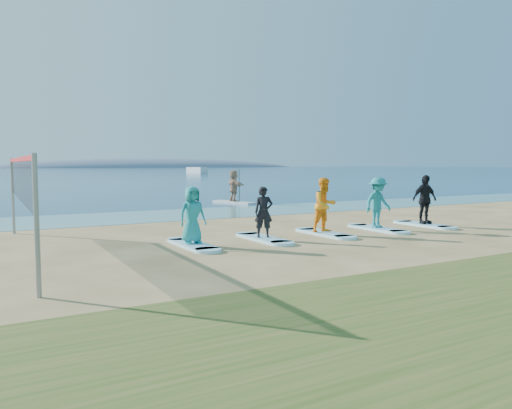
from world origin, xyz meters
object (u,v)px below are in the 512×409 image
student_1 (264,212)px  surfboard_3 (377,229)px  paddleboarder (234,186)px  student_3 (378,202)px  volleyball_net (20,180)px  boat_offshore_b (197,173)px  surfboard_0 (193,245)px  student_0 (192,215)px  surfboard_2 (325,233)px  surfboard_4 (424,225)px  student_4 (425,199)px  paddleboard (234,202)px  student_2 (325,205)px  surfboard_1 (264,239)px

student_1 → surfboard_3: size_ratio=0.70×
paddleboarder → student_3: paddleboarder is taller
paddleboarder → volleyball_net: bearing=135.9°
boat_offshore_b → student_1: bearing=-122.3°
surfboard_0 → student_3: bearing=0.0°
student_0 → surfboard_2: bearing=-3.6°
surfboard_4 → student_1: bearing=180.0°
surfboard_0 → student_4: 9.31m
paddleboarder → student_0: (-7.97, -12.96, -0.14)m
student_1 → student_3: 4.63m
student_1 → student_4: 6.95m
paddleboard → student_0: bearing=-138.0°
boat_offshore_b → student_2: (-37.35, -98.52, 0.98)m
volleyball_net → surfboard_0: (4.27, -0.82, -1.86)m
surfboard_1 → surfboard_4: bearing=0.0°
surfboard_2 → student_0: bearing=180.0°
paddleboarder → surfboard_0: 15.25m
surfboard_0 → student_4: student_4 is taller
student_3 → student_4: size_ratio=0.97×
paddleboard → surfboard_4: (1.29, -12.96, -0.01)m
boat_offshore_b → surfboard_4: boat_offshore_b is taller
surfboard_0 → student_4: (9.27, 0.00, 0.95)m
paddleboard → surfboard_0: bearing=-138.0°
student_0 → boat_offshore_b: bearing=63.3°
volleyball_net → surfboard_1: 6.90m
surfboard_2 → student_2: student_2 is taller
paddleboard → surfboard_0: paddleboard is taller
student_0 → surfboard_1: 2.47m
volleyball_net → surfboard_4: volleyball_net is taller
surfboard_4 → student_4: 0.95m
paddleboarder → surfboard_1: paddleboarder is taller
student_1 → surfboard_2: size_ratio=0.70×
paddleboard → student_3: student_3 is taller
surfboard_3 → student_2: bearing=180.0°
student_1 → student_4: bearing=23.1°
student_1 → student_2: (2.32, 0.00, 0.12)m
surfboard_2 → surfboard_4: bearing=0.0°
volleyball_net → surfboard_0: size_ratio=4.13×
volleyball_net → student_3: 11.29m
student_0 → student_2: student_2 is taller
surfboard_1 → student_1: 0.81m
paddleboard → student_0: student_0 is taller
student_0 → surfboard_4: (9.27, 0.00, -0.85)m
student_1 → surfboard_2: 2.46m
surfboard_0 → student_0: 0.85m
boat_offshore_b → surfboard_1: bearing=-122.3°
paddleboard → boat_offshore_b: 92.07m
surfboard_0 → surfboard_4: bearing=0.0°
student_2 → surfboard_0: bearing=178.0°
student_4 → volleyball_net: bearing=-176.8°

